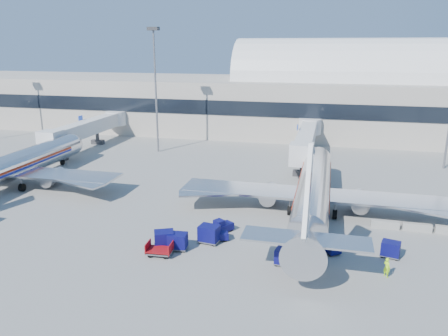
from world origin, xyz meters
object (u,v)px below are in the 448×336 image
(jetbridge_near, at_px, (307,137))
(ramp_worker, at_px, (387,267))
(tug_right, at_px, (329,244))
(cart_open_red, at_px, (160,251))
(airliner_main, at_px, (313,191))
(cart_train_c, at_px, (164,239))
(tug_left, at_px, (222,226))
(cart_train_a, at_px, (209,234))
(airliner_mid, at_px, (9,168))
(cart_solo_far, at_px, (391,249))
(cart_train_b, at_px, (178,241))
(barrier_mid, at_px, (417,227))
(jetbridge_mid, at_px, (91,127))
(mast_west, at_px, (155,72))
(cart_solo_near, at_px, (285,257))
(barrier_near, at_px, (385,225))
(tug_lead, at_px, (216,234))

(jetbridge_near, distance_m, ramp_worker, 41.00)
(tug_right, bearing_deg, cart_open_red, -108.55)
(airliner_main, height_order, cart_train_c, airliner_main)
(tug_left, xyz_separation_m, cart_train_a, (-0.65, -2.77, 0.28))
(airliner_mid, height_order, cart_solo_far, airliner_mid)
(airliner_main, xyz_separation_m, cart_open_red, (-13.71, -14.44, -2.46))
(cart_train_b, bearing_deg, airliner_mid, 152.30)
(barrier_mid, height_order, tug_right, tug_right)
(jetbridge_near, height_order, cart_open_red, jetbridge_near)
(cart_solo_far, bearing_deg, airliner_mid, -176.41)
(jetbridge_near, relative_size, cart_train_a, 11.92)
(tug_right, distance_m, cart_solo_far, 5.71)
(tug_right, relative_size, cart_open_red, 1.05)
(airliner_mid, height_order, jetbridge_mid, airliner_mid)
(airliner_mid, bearing_deg, mast_west, 64.79)
(jetbridge_near, height_order, tug_right, jetbridge_near)
(tug_left, xyz_separation_m, cart_train_b, (-3.25, -5.00, 0.20))
(mast_west, distance_m, cart_solo_near, 50.07)
(jetbridge_near, relative_size, cart_solo_near, 14.00)
(airliner_main, distance_m, airliner_mid, 42.00)
(airliner_mid, xyz_separation_m, barrier_near, (50.00, -2.51, -2.48))
(jetbridge_mid, height_order, cart_solo_near, jetbridge_mid)
(airliner_main, bearing_deg, mast_west, 139.64)
(tug_lead, bearing_deg, barrier_near, -0.09)
(barrier_near, distance_m, cart_open_red, 24.77)
(barrier_mid, height_order, cart_train_c, cart_train_c)
(cart_train_a, distance_m, cart_solo_far, 17.65)
(airliner_mid, xyz_separation_m, barrier_mid, (53.30, -2.51, -2.48))
(cart_train_c, distance_m, ramp_worker, 20.86)
(barrier_mid, bearing_deg, cart_solo_far, -116.84)
(mast_west, relative_size, ramp_worker, 12.57)
(jetbridge_mid, distance_m, tug_right, 58.82)
(airliner_mid, bearing_deg, cart_train_b, -23.43)
(mast_west, bearing_deg, cart_solo_near, -54.18)
(tug_lead, relative_size, ramp_worker, 1.38)
(airliner_mid, height_order, mast_west, mast_west)
(cart_open_red, bearing_deg, mast_west, 108.57)
(mast_west, relative_size, tug_left, 8.69)
(jetbridge_mid, height_order, barrier_near, jetbridge_mid)
(tug_right, bearing_deg, cart_train_b, -113.19)
(airliner_mid, xyz_separation_m, tug_right, (44.05, -9.63, -2.22))
(jetbridge_near, bearing_deg, mast_west, -178.32)
(cart_solo_near, height_order, cart_solo_far, cart_solo_near)
(mast_west, distance_m, cart_train_a, 43.56)
(cart_open_red, bearing_deg, cart_train_c, 92.14)
(airliner_mid, xyz_separation_m, cart_solo_far, (49.75, -9.51, -2.10))
(jetbridge_mid, distance_m, cart_train_b, 50.58)
(barrier_near, xyz_separation_m, cart_train_a, (-17.86, -8.07, 0.53))
(airliner_main, xyz_separation_m, mast_west, (-30.00, 25.49, 11.87))
(airliner_mid, height_order, cart_open_red, airliner_mid)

